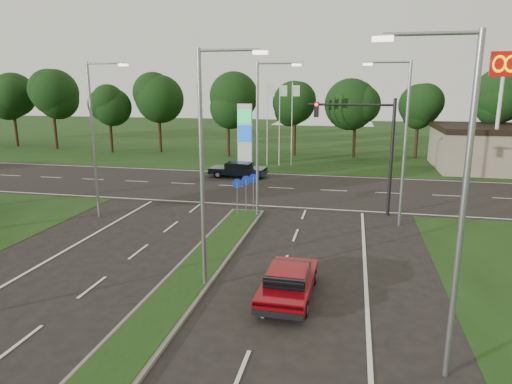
# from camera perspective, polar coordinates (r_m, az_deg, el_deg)

# --- Properties ---
(ground) EXTENTS (160.00, 160.00, 0.00)m
(ground) POSITION_cam_1_polar(r_m,az_deg,el_deg) (13.96, -18.08, -21.11)
(ground) COLOR black
(ground) RESTS_ON ground
(verge_far) EXTENTS (160.00, 50.00, 0.02)m
(verge_far) POSITION_cam_1_polar(r_m,az_deg,el_deg) (65.57, 6.54, 6.37)
(verge_far) COLOR #1A3210
(verge_far) RESTS_ON ground
(cross_road) EXTENTS (160.00, 12.00, 0.02)m
(cross_road) POSITION_cam_1_polar(r_m,az_deg,el_deg) (35.24, 1.56, 0.55)
(cross_road) COLOR black
(cross_road) RESTS_ON ground
(median_kerb) EXTENTS (2.00, 26.00, 0.12)m
(median_kerb) POSITION_cam_1_polar(r_m,az_deg,el_deg) (16.98, -11.22, -13.88)
(median_kerb) COLOR slate
(median_kerb) RESTS_ON ground
(streetlight_median_near) EXTENTS (2.53, 0.22, 9.00)m
(streetlight_median_near) POSITION_cam_1_polar(r_m,az_deg,el_deg) (16.87, -6.18, 4.11)
(streetlight_median_near) COLOR gray
(streetlight_median_near) RESTS_ON ground
(streetlight_median_far) EXTENTS (2.53, 0.22, 9.00)m
(streetlight_median_far) POSITION_cam_1_polar(r_m,az_deg,el_deg) (26.48, 0.59, 7.48)
(streetlight_median_far) COLOR gray
(streetlight_median_far) RESTS_ON ground
(streetlight_left_far) EXTENTS (2.53, 0.22, 9.00)m
(streetlight_left_far) POSITION_cam_1_polar(r_m,az_deg,el_deg) (28.02, -19.41, 7.06)
(streetlight_left_far) COLOR gray
(streetlight_left_far) RESTS_ON ground
(streetlight_right_far) EXTENTS (2.53, 0.22, 9.00)m
(streetlight_right_far) POSITION_cam_1_polar(r_m,az_deg,el_deg) (26.08, 17.76, 6.77)
(streetlight_right_far) COLOR gray
(streetlight_right_far) RESTS_ON ground
(streetlight_right_near) EXTENTS (2.53, 0.22, 9.00)m
(streetlight_right_near) POSITION_cam_1_polar(r_m,az_deg,el_deg) (12.38, 23.73, -0.26)
(streetlight_right_near) COLOR gray
(streetlight_right_near) RESTS_ON ground
(traffic_signal) EXTENTS (5.10, 0.42, 7.00)m
(traffic_signal) POSITION_cam_1_polar(r_m,az_deg,el_deg) (28.00, 14.02, 6.53)
(traffic_signal) COLOR black
(traffic_signal) RESTS_ON ground
(median_signs) EXTENTS (1.16, 1.76, 2.38)m
(median_signs) POSITION_cam_1_polar(r_m,az_deg,el_deg) (27.61, -1.29, 0.64)
(median_signs) COLOR gray
(median_signs) RESTS_ON ground
(gas_pylon) EXTENTS (5.80, 1.26, 8.00)m
(gas_pylon) POSITION_cam_1_polar(r_m,az_deg,el_deg) (44.25, -1.12, 7.34)
(gas_pylon) COLOR silver
(gas_pylon) RESTS_ON ground
(mcdonalds_sign) EXTENTS (2.20, 0.47, 10.40)m
(mcdonalds_sign) POSITION_cam_1_polar(r_m,az_deg,el_deg) (43.42, 28.44, 12.01)
(mcdonalds_sign) COLOR silver
(mcdonalds_sign) RESTS_ON ground
(treeline_far) EXTENTS (6.00, 6.00, 9.90)m
(treeline_far) POSITION_cam_1_polar(r_m,az_deg,el_deg) (50.14, 5.13, 12.14)
(treeline_far) COLOR black
(treeline_far) RESTS_ON ground
(red_sedan) EXTENTS (1.86, 4.32, 1.18)m
(red_sedan) POSITION_cam_1_polar(r_m,az_deg,el_deg) (17.22, 4.04, -11.14)
(red_sedan) COLOR maroon
(red_sedan) RESTS_ON ground
(navy_sedan) EXTENTS (4.82, 2.18, 1.30)m
(navy_sedan) POSITION_cam_1_polar(r_m,az_deg,el_deg) (39.06, -2.24, 2.84)
(navy_sedan) COLOR black
(navy_sedan) RESTS_ON ground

